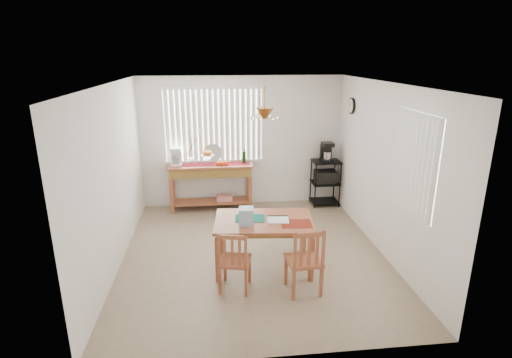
{
  "coord_description": "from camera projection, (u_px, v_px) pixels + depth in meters",
  "views": [
    {
      "loc": [
        -0.58,
        -5.58,
        2.98
      ],
      "look_at": [
        0.1,
        0.55,
        1.05
      ],
      "focal_mm": 28.0,
      "sensor_mm": 36.0,
      "label": 1
    }
  ],
  "objects": [
    {
      "name": "table_items",
      "position": [
        254.0,
        217.0,
        5.51
      ],
      "size": [
        1.06,
        0.59,
        0.24
      ],
      "color": "#136E61",
      "rests_on": "dining_table"
    },
    {
      "name": "wire_cart",
      "position": [
        325.0,
        178.0,
        8.15
      ],
      "size": [
        0.55,
        0.44,
        0.93
      ],
      "color": "black",
      "rests_on": "ground"
    },
    {
      "name": "dining_table",
      "position": [
        264.0,
        225.0,
        5.67
      ],
      "size": [
        1.46,
        1.02,
        0.74
      ],
      "color": "#AA5B39",
      "rests_on": "ground"
    },
    {
      "name": "room_shell",
      "position": [
        253.0,
        148.0,
        5.76
      ],
      "size": [
        4.2,
        4.7,
        2.7
      ],
      "color": "white",
      "rests_on": "ground"
    },
    {
      "name": "ground",
      "position": [
        254.0,
        254.0,
        6.25
      ],
      "size": [
        4.0,
        4.5,
        0.01
      ],
      "primitive_type": "cube",
      "color": "gray"
    },
    {
      "name": "sideboard_items",
      "position": [
        197.0,
        157.0,
        7.75
      ],
      "size": [
        1.56,
        0.39,
        0.71
      ],
      "color": "maroon",
      "rests_on": "sideboard"
    },
    {
      "name": "cart_items",
      "position": [
        327.0,
        152.0,
        7.99
      ],
      "size": [
        0.22,
        0.26,
        0.38
      ],
      "color": "black",
      "rests_on": "wire_cart"
    },
    {
      "name": "chair_left",
      "position": [
        234.0,
        261.0,
        5.17
      ],
      "size": [
        0.47,
        0.47,
        0.86
      ],
      "color": "#AA5B39",
      "rests_on": "ground"
    },
    {
      "name": "sideboard",
      "position": [
        211.0,
        176.0,
        7.87
      ],
      "size": [
        1.64,
        0.46,
        0.92
      ],
      "color": "#AA5B39",
      "rests_on": "ground"
    },
    {
      "name": "chair_right",
      "position": [
        305.0,
        261.0,
        5.11
      ],
      "size": [
        0.46,
        0.46,
        0.93
      ],
      "color": "#AA5B39",
      "rests_on": "ground"
    }
  ]
}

